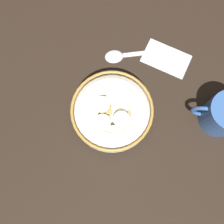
{
  "coord_description": "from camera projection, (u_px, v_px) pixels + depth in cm",
  "views": [
    {
      "loc": [
        -2.0,
        12.99,
        58.3
      ],
      "look_at": [
        0.0,
        0.0,
        3.0
      ],
      "focal_mm": 45.0,
      "sensor_mm": 36.0,
      "label": 1
    }
  ],
  "objects": [
    {
      "name": "ground_plane",
      "position": [
        112.0,
        116.0,
        0.61
      ],
      "size": [
        110.83,
        110.83,
        2.0
      ],
      "primitive_type": "cube",
      "color": "black"
    },
    {
      "name": "cereal_bowl",
      "position": [
        112.0,
        112.0,
        0.57
      ],
      "size": [
        16.5,
        16.5,
        5.32
      ],
      "color": "silver",
      "rests_on": "ground_plane"
    },
    {
      "name": "spoon",
      "position": [
        123.0,
        55.0,
        0.63
      ],
      "size": [
        14.5,
        5.9,
        0.8
      ],
      "color": "silver",
      "rests_on": "ground_plane"
    },
    {
      "name": "coffee_mug",
      "position": [
        223.0,
        114.0,
        0.56
      ],
      "size": [
        10.65,
        7.99,
        8.05
      ],
      "color": "#335999",
      "rests_on": "ground_plane"
    },
    {
      "name": "folded_napkin",
      "position": [
        166.0,
        58.0,
        0.63
      ],
      "size": [
        11.53,
        8.78,
        0.3
      ],
      "primitive_type": "cube",
      "rotation": [
        0.0,
        0.0,
        -0.29
      ],
      "color": "silver",
      "rests_on": "ground_plane"
    }
  ]
}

